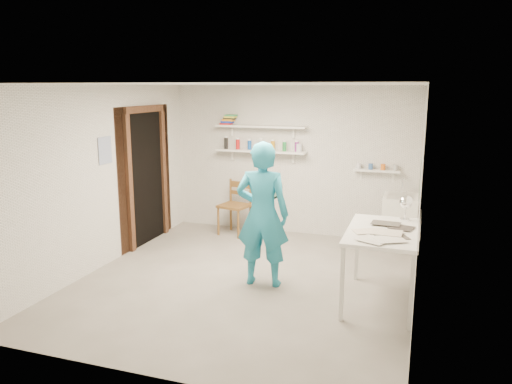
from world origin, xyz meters
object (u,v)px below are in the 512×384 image
(belfast_sink, at_px, (401,206))
(work_table, at_px, (381,267))
(man, at_px, (263,214))
(desk_lamp, at_px, (406,202))
(wooden_chair, at_px, (234,206))
(wall_clock, at_px, (270,187))

(belfast_sink, distance_m, work_table, 1.86)
(man, distance_m, desk_lamp, 1.68)
(belfast_sink, bearing_deg, wooden_chair, 177.16)
(wall_clock, relative_size, desk_lamp, 2.00)
(belfast_sink, bearing_deg, wall_clock, -134.72)
(wooden_chair, xyz_separation_m, desk_lamp, (2.70, -1.46, 0.58))
(belfast_sink, xyz_separation_m, man, (-1.52, -1.73, 0.18))
(wall_clock, xyz_separation_m, desk_lamp, (1.60, 0.19, -0.11))
(man, xyz_separation_m, desk_lamp, (1.62, 0.41, 0.18))
(man, xyz_separation_m, wall_clock, (0.02, 0.22, 0.29))
(man, bearing_deg, wooden_chair, -65.51)
(wooden_chair, bearing_deg, man, -47.44)
(belfast_sink, bearing_deg, desk_lamp, -85.76)
(wooden_chair, distance_m, desk_lamp, 3.12)
(wall_clock, bearing_deg, wooden_chair, 118.20)
(belfast_sink, xyz_separation_m, wooden_chair, (-2.60, 0.13, -0.22))
(man, bearing_deg, desk_lamp, -171.42)
(belfast_sink, relative_size, work_table, 0.48)
(desk_lamp, bearing_deg, belfast_sink, 94.24)
(man, relative_size, work_table, 1.39)
(wall_clock, distance_m, work_table, 1.61)
(belfast_sink, distance_m, man, 2.31)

